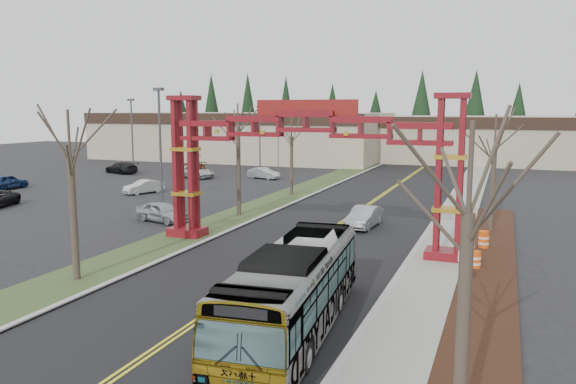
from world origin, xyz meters
The scene contains 33 objects.
road centered at (0.00, 25.00, 0.01)m, with size 12.00×110.00×0.02m, color black.
lane_line_left centered at (-0.12, 25.00, 0.03)m, with size 0.12×100.00×0.01m, color yellow.
lane_line_right centered at (0.12, 25.00, 0.03)m, with size 0.12×100.00×0.01m, color yellow.
curb_right centered at (6.15, 25.00, 0.07)m, with size 0.30×110.00×0.15m, color #ACACA7.
sidewalk_right centered at (7.60, 25.00, 0.08)m, with size 2.60×110.00×0.14m, color gray.
landscape_strip centered at (10.20, 10.00, 0.06)m, with size 2.60×50.00×0.12m, color black.
grass_median centered at (-8.00, 25.00, 0.04)m, with size 4.00×110.00×0.08m, color #394D26.
curb_left centered at (-6.15, 25.00, 0.07)m, with size 0.30×110.00×0.15m, color #ACACA7.
gateway_arch centered at (0.00, 18.00, 5.98)m, with size 18.20×1.60×8.90m.
retail_building_west centered at (-30.00, 71.96, 3.76)m, with size 46.00×22.30×7.50m.
retail_building_east centered at (10.00, 79.95, 3.51)m, with size 38.00×20.30×7.00m.
conifer_treeline centered at (0.25, 92.00, 6.49)m, with size 116.10×5.60×13.00m.
transit_bus centered at (3.80, 5.98, 1.60)m, with size 2.68×11.46×3.19m, color #95989C.
silver_sedan centered at (1.85, 24.86, 0.72)m, with size 1.53×4.38×1.44m, color #A5A8AD.
parked_car_near_a centered at (-12.23, 21.49, 0.73)m, with size 1.72×4.28×1.46m, color #A8ACAF.
parked_car_near_b centered at (-21.77, 32.60, 0.65)m, with size 1.37×3.93×1.30m, color silver.
parked_car_mid_a centered at (-25.50, 47.58, 0.75)m, with size 2.10×5.16×1.50m, color maroon.
parked_car_mid_b centered at (-36.43, 29.94, 0.77)m, with size 1.82×4.52×1.54m, color navy.
parked_car_far_a centered at (-15.57, 47.37, 0.66)m, with size 1.39×3.99×1.31m, color #B7BDC0.
parked_car_far_b centered at (-23.63, 45.36, 0.75)m, with size 2.48×5.37×1.49m, color silver.
parked_car_far_c centered at (-34.75, 46.06, 0.73)m, with size 2.04×5.01×1.46m, color black.
bare_tree_median_near centered at (-8.00, 8.04, 5.78)m, with size 3.39×3.39×8.06m.
bare_tree_median_mid centered at (-8.00, 25.46, 6.30)m, with size 3.25×3.25×8.49m.
bare_tree_median_far centered at (-8.00, 36.65, 5.46)m, with size 3.19×3.19×7.60m.
bare_tree_right_near centered at (10.00, 0.18, 5.78)m, with size 3.04×3.04×7.83m.
bare_tree_right_far centered at (10.00, 26.56, 5.50)m, with size 3.37×3.37×7.76m.
light_pole_near centered at (-17.64, 29.56, 5.74)m, with size 0.86×0.43×9.92m.
light_pole_mid centered at (-32.92, 46.10, 5.41)m, with size 0.81×0.41×9.35m.
light_pole_far centered at (-19.59, 55.31, 4.93)m, with size 0.74×0.37×8.51m.
street_sign centered at (9.27, 12.05, 1.59)m, with size 0.50×0.11×2.21m.
barrel_south centered at (9.55, 16.77, 0.49)m, with size 0.53×0.53×0.98m.
barrel_mid centered at (9.14, 19.34, 0.45)m, with size 0.49×0.49×0.90m.
barrel_north centered at (9.77, 21.33, 0.54)m, with size 0.59×0.59×1.08m.
Camera 1 is at (10.68, -12.33, 8.05)m, focal length 35.00 mm.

